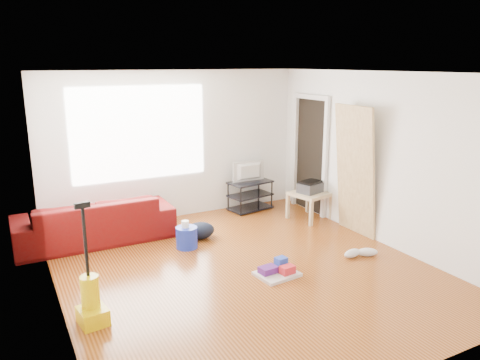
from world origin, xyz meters
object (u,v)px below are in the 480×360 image
side_table (310,197)px  bucket (187,247)px  cleaning_tray (277,271)px  backpack (200,238)px  tv_stand (250,195)px  vacuum (91,302)px  sofa (96,241)px

side_table → bucket: size_ratio=2.23×
cleaning_tray → backpack: 1.67m
bucket → tv_stand: bearing=34.4°
bucket → backpack: bearing=38.7°
cleaning_tray → side_table: bearing=44.2°
bucket → cleaning_tray: cleaning_tray is taller
side_table → tv_stand: bearing=125.1°
vacuum → sofa: bearing=70.3°
sofa → bucket: (1.12, -0.89, 0.00)m
sofa → vacuum: bearing=78.1°
sofa → tv_stand: bearing=-174.5°
backpack → bucket: bearing=-139.8°
tv_stand → vacuum: size_ratio=0.64×
backpack → vacuum: 2.57m
tv_stand → bucket: size_ratio=2.66×
cleaning_tray → vacuum: bearing=-178.7°
side_table → cleaning_tray: bearing=-135.8°
sofa → side_table: side_table is taller
tv_stand → vacuum: (-3.30, -2.59, -0.04)m
bucket → backpack: size_ratio=0.69×
vacuum → backpack: bearing=33.5°
bucket → vacuum: (-1.61, -1.43, 0.24)m
side_table → bucket: 2.39m
side_table → backpack: bearing=179.4°
backpack → side_table: bearing=0.9°
side_table → vacuum: (-3.95, -1.67, -0.16)m
bucket → cleaning_tray: bearing=-63.7°
sofa → cleaning_tray: sofa is taller
side_table → backpack: (-2.03, 0.02, -0.39)m
bucket → backpack: bucket is taller
cleaning_tray → vacuum: 2.30m
tv_stand → bucket: (-1.69, -1.16, -0.27)m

